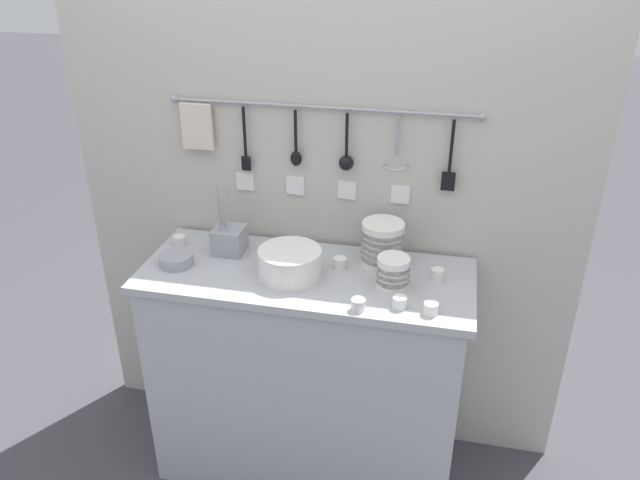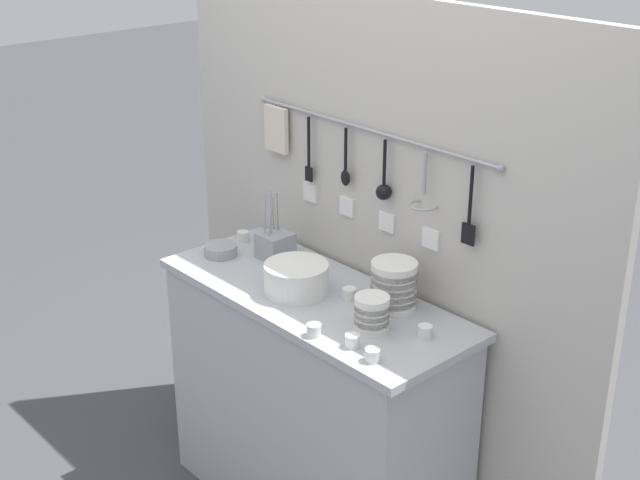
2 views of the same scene
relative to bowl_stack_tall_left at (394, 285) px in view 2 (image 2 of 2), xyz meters
The scene contains 14 objects.
counter 0.63m from the bowl_stack_tall_left, 153.69° to the right, with size 1.23×0.49×0.95m.
back_wall 0.31m from the bowl_stack_tall_left, 150.19° to the left, with size 2.03×0.11×1.96m.
bowl_stack_tall_left is the anchor object (origin of this frame).
bowl_stack_back_corner 0.18m from the bowl_stack_tall_left, 70.03° to the right, with size 0.12×0.12×0.12m.
plate_stack 0.36m from the bowl_stack_tall_left, 151.75° to the right, with size 0.23×0.23×0.11m.
steel_mixing_bowl 0.77m from the bowl_stack_tall_left, 166.77° to the right, with size 0.13×0.13×0.04m.
cutlery_caddy 0.59m from the bowl_stack_tall_left, behind, with size 0.12×0.12×0.26m.
cup_edge_near 0.37m from the bowl_stack_tall_left, 56.36° to the right, with size 0.05×0.05×0.04m.
cup_mid_row 0.34m from the bowl_stack_tall_left, 95.93° to the right, with size 0.05×0.05×0.04m.
cup_beside_plates 0.81m from the bowl_stack_tall_left, behind, with size 0.05×0.05×0.04m.
cup_by_caddy 0.31m from the bowl_stack_tall_left, 71.18° to the right, with size 0.05×0.05×0.04m.
cup_centre 0.17m from the bowl_stack_tall_left, 155.38° to the right, with size 0.05×0.05×0.04m.
cup_edge_far 0.44m from the bowl_stack_tall_left, behind, with size 0.05×0.05×0.04m.
cup_back_left 0.23m from the bowl_stack_tall_left, 19.28° to the right, with size 0.05×0.05×0.04m.
Camera 2 is at (2.11, -1.87, 2.35)m, focal length 50.00 mm.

